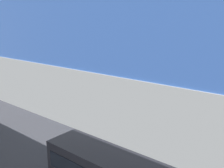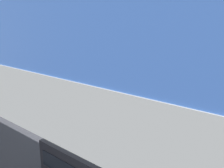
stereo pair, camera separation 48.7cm
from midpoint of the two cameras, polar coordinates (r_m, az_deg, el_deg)
ground at (r=18.50m, az=-2.31°, el=-5.19°), size 80.00×80.00×0.00m
city_bus at (r=17.78m, az=0.73°, el=0.35°), size 11.54×2.85×3.15m
pedestrian at (r=19.91m, az=6.20°, el=-1.20°), size 0.38×0.38×1.79m
traffic_sign at (r=25.57m, az=-6.76°, el=4.47°), size 0.08×0.60×2.80m
lane_dash_leftmost at (r=18.87m, az=13.30°, el=-5.17°), size 2.00×0.20×0.01m
lane_dash_left at (r=20.82m, az=3.39°, el=-2.99°), size 2.00×0.20×0.01m
lane_dash_centre at (r=23.29m, az=-4.60°, el=-1.17°), size 2.00×0.20×0.01m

